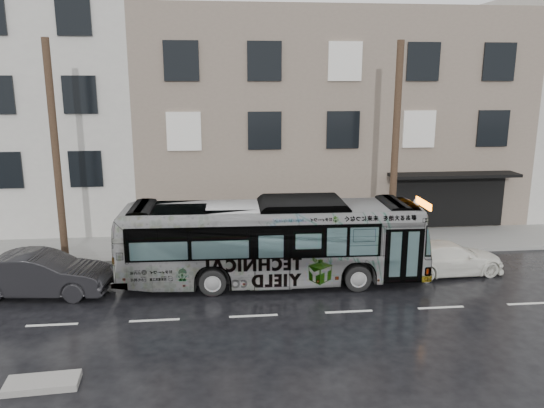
{
  "coord_description": "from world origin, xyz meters",
  "views": [
    {
      "loc": [
        -1.04,
        -18.57,
        7.58
      ],
      "look_at": [
        1.13,
        2.5,
        2.58
      ],
      "focal_mm": 35.0,
      "sensor_mm": 36.0,
      "label": 1
    }
  ],
  "objects_px": {
    "bus": "(272,241)",
    "dark_sedan": "(41,274)",
    "sign_post": "(415,224)",
    "utility_pole_front": "(395,150)",
    "white_sedan": "(448,258)",
    "utility_pole_rear": "(56,154)"
  },
  "relations": [
    {
      "from": "white_sedan",
      "to": "utility_pole_front",
      "type": "bearing_deg",
      "value": 25.08
    },
    {
      "from": "white_sedan",
      "to": "bus",
      "type": "bearing_deg",
      "value": 86.82
    },
    {
      "from": "sign_post",
      "to": "white_sedan",
      "type": "height_order",
      "value": "sign_post"
    },
    {
      "from": "dark_sedan",
      "to": "utility_pole_front",
      "type": "bearing_deg",
      "value": -71.92
    },
    {
      "from": "sign_post",
      "to": "dark_sedan",
      "type": "bearing_deg",
      "value": -167.77
    },
    {
      "from": "utility_pole_front",
      "to": "sign_post",
      "type": "bearing_deg",
      "value": 0.0
    },
    {
      "from": "utility_pole_rear",
      "to": "bus",
      "type": "height_order",
      "value": "utility_pole_rear"
    },
    {
      "from": "bus",
      "to": "dark_sedan",
      "type": "bearing_deg",
      "value": 94.47
    },
    {
      "from": "sign_post",
      "to": "bus",
      "type": "bearing_deg",
      "value": -157.13
    },
    {
      "from": "white_sedan",
      "to": "sign_post",
      "type": "bearing_deg",
      "value": 4.04
    },
    {
      "from": "dark_sedan",
      "to": "bus",
      "type": "bearing_deg",
      "value": -82.03
    },
    {
      "from": "white_sedan",
      "to": "utility_pole_rear",
      "type": "bearing_deg",
      "value": 75.69
    },
    {
      "from": "utility_pole_front",
      "to": "dark_sedan",
      "type": "distance_m",
      "value": 14.83
    },
    {
      "from": "utility_pole_front",
      "to": "sign_post",
      "type": "relative_size",
      "value": 3.75
    },
    {
      "from": "bus",
      "to": "dark_sedan",
      "type": "height_order",
      "value": "bus"
    },
    {
      "from": "dark_sedan",
      "to": "sign_post",
      "type": "bearing_deg",
      "value": -72.85
    },
    {
      "from": "utility_pole_rear",
      "to": "white_sedan",
      "type": "relative_size",
      "value": 2.02
    },
    {
      "from": "white_sedan",
      "to": "dark_sedan",
      "type": "bearing_deg",
      "value": 87.66
    },
    {
      "from": "sign_post",
      "to": "white_sedan",
      "type": "bearing_deg",
      "value": -81.27
    },
    {
      "from": "utility_pole_front",
      "to": "white_sedan",
      "type": "xyz_separation_m",
      "value": [
        1.5,
        -2.63,
        -4.0
      ]
    },
    {
      "from": "bus",
      "to": "white_sedan",
      "type": "relative_size",
      "value": 2.59
    },
    {
      "from": "sign_post",
      "to": "dark_sedan",
      "type": "height_order",
      "value": "sign_post"
    }
  ]
}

